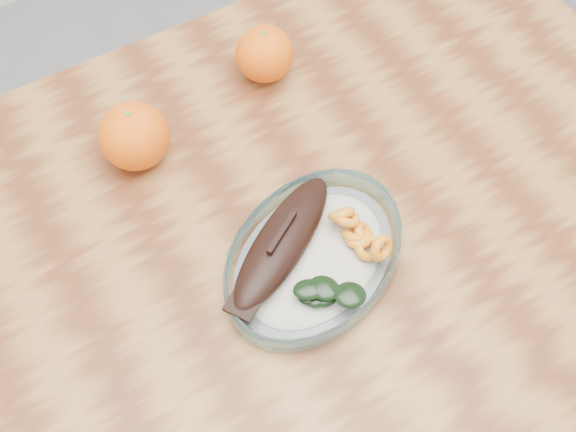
{
  "coord_description": "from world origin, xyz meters",
  "views": [
    {
      "loc": [
        -0.18,
        -0.37,
        1.5
      ],
      "look_at": [
        0.05,
        0.02,
        0.77
      ],
      "focal_mm": 45.0,
      "sensor_mm": 36.0,
      "label": 1
    }
  ],
  "objects_px": {
    "orange_left": "(134,136)",
    "plated_meal": "(313,255)",
    "orange_right": "(265,54)",
    "dining_table": "(266,293)"
  },
  "relations": [
    {
      "from": "dining_table",
      "to": "plated_meal",
      "type": "xyz_separation_m",
      "value": [
        0.05,
        -0.03,
        0.12
      ]
    },
    {
      "from": "plated_meal",
      "to": "orange_right",
      "type": "distance_m",
      "value": 0.3
    },
    {
      "from": "orange_left",
      "to": "orange_right",
      "type": "bearing_deg",
      "value": 12.02
    },
    {
      "from": "orange_left",
      "to": "plated_meal",
      "type": "bearing_deg",
      "value": -64.95
    },
    {
      "from": "dining_table",
      "to": "orange_left",
      "type": "distance_m",
      "value": 0.26
    },
    {
      "from": "orange_right",
      "to": "dining_table",
      "type": "bearing_deg",
      "value": -119.49
    },
    {
      "from": "dining_table",
      "to": "plated_meal",
      "type": "distance_m",
      "value": 0.13
    },
    {
      "from": "plated_meal",
      "to": "orange_right",
      "type": "height_order",
      "value": "orange_right"
    },
    {
      "from": "dining_table",
      "to": "orange_left",
      "type": "xyz_separation_m",
      "value": [
        -0.07,
        0.21,
        0.14
      ]
    },
    {
      "from": "orange_right",
      "to": "plated_meal",
      "type": "bearing_deg",
      "value": -108.49
    }
  ]
}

